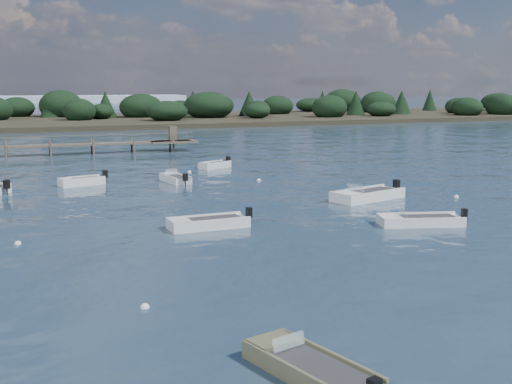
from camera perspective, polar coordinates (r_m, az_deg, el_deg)
name	(u,v)px	position (r m, az deg, el deg)	size (l,w,h in m)	color
ground	(120,142)	(82.46, -12.03, 4.34)	(400.00, 400.00, 0.00)	#182838
dinghy_mid_grey	(208,225)	(33.40, -4.27, -2.92)	(4.51, 1.74, 1.13)	silver
dinghy_near_olive	(310,371)	(17.15, 4.82, -15.58)	(2.54, 4.37, 1.05)	#6B6A47
dinghy_extra_a	(175,180)	(48.77, -7.17, 1.06)	(1.85, 3.60, 1.17)	silver
tender_far_white	(82,183)	(48.66, -15.23, 0.79)	(3.66, 2.05, 1.23)	silver
dinghy_mid_white_a	(420,222)	(35.06, 14.37, -2.61)	(4.78, 2.75, 1.10)	silver
tender_far_grey_b	(215,166)	(56.53, -3.68, 2.31)	(3.29, 2.43, 1.14)	silver
dinghy_mid_white_b	(368,197)	(41.87, 9.89, -0.42)	(5.58, 3.34, 1.37)	silver
buoy_a	(339,363)	(17.98, 7.41, -14.87)	(0.32, 0.32, 0.32)	silver
buoy_c	(18,244)	(32.00, -20.42, -4.37)	(0.32, 0.32, 0.32)	silver
buoy_d	(456,197)	(44.11, 17.38, -0.44)	(0.32, 0.32, 0.32)	silver
buoy_e	(189,172)	(54.01, -5.94, 1.75)	(0.32, 0.32, 0.32)	silver
buoy_extra_a	(145,308)	(22.13, -9.84, -10.11)	(0.32, 0.32, 0.32)	silver
buoy_extra_b	(259,181)	(49.19, 0.26, 1.02)	(0.32, 0.32, 0.32)	silver
far_headland	(216,110)	(126.92, -3.56, 7.25)	(190.00, 40.00, 5.80)	black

